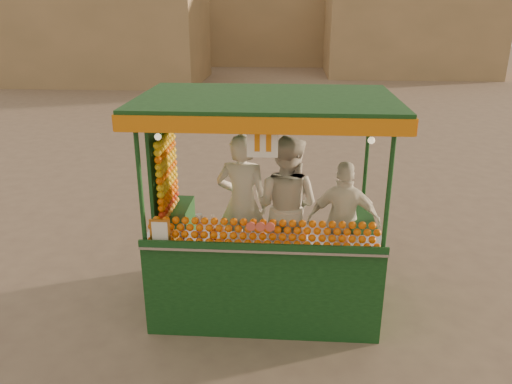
# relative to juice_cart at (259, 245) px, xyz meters

# --- Properties ---
(ground) EXTENTS (90.00, 90.00, 0.00)m
(ground) POSITION_rel_juice_cart_xyz_m (-0.14, 0.07, -0.89)
(ground) COLOR brown
(ground) RESTS_ON ground
(building_left) EXTENTS (10.00, 6.00, 6.00)m
(building_left) POSITION_rel_juice_cart_xyz_m (-9.14, 20.07, 2.11)
(building_left) COLOR #A1825B
(building_left) RESTS_ON ground
(building_right) EXTENTS (9.00, 6.00, 5.00)m
(building_right) POSITION_rel_juice_cart_xyz_m (6.86, 24.07, 1.61)
(building_right) COLOR #A1825B
(building_right) RESTS_ON ground
(building_center) EXTENTS (14.00, 7.00, 7.00)m
(building_center) POSITION_rel_juice_cart_xyz_m (-2.14, 30.07, 2.61)
(building_center) COLOR #A1825B
(building_center) RESTS_ON ground
(juice_cart) EXTENTS (2.99, 1.94, 2.71)m
(juice_cart) POSITION_rel_juice_cart_xyz_m (0.00, 0.00, 0.00)
(juice_cart) COLOR #0E3313
(juice_cart) RESTS_ON ground
(vendor_left) EXTENTS (0.75, 0.55, 1.89)m
(vendor_left) POSITION_rel_juice_cart_xyz_m (-0.24, 0.42, 0.37)
(vendor_left) COLOR white
(vendor_left) RESTS_ON ground
(vendor_middle) EXTENTS (1.11, 1.01, 1.87)m
(vendor_middle) POSITION_rel_juice_cart_xyz_m (0.32, 0.42, 0.36)
(vendor_middle) COLOR silver
(vendor_middle) RESTS_ON ground
(vendor_right) EXTENTS (0.96, 0.46, 1.59)m
(vendor_right) POSITION_rel_juice_cart_xyz_m (1.06, 0.28, 0.22)
(vendor_right) COLOR white
(vendor_right) RESTS_ON ground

